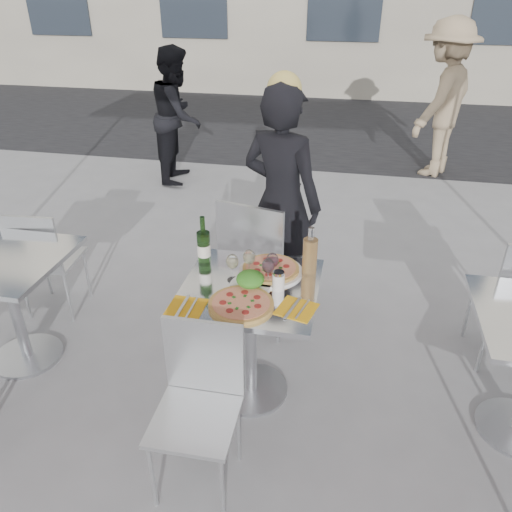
% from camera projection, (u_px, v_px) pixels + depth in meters
% --- Properties ---
extents(ground, '(80.00, 80.00, 0.00)m').
position_uv_depth(ground, '(251.00, 390.00, 3.02)').
color(ground, slate).
extents(street_asphalt, '(24.00, 5.00, 0.00)m').
position_uv_depth(street_asphalt, '(330.00, 123.00, 8.57)').
color(street_asphalt, black).
rests_on(street_asphalt, ground).
extents(main_table, '(0.72, 0.72, 0.75)m').
position_uv_depth(main_table, '(251.00, 318.00, 2.76)').
color(main_table, '#B7BABF').
rests_on(main_table, ground).
extents(side_table_left, '(0.72, 0.72, 0.75)m').
position_uv_depth(side_table_left, '(9.00, 288.00, 3.02)').
color(side_table_left, '#B7BABF').
rests_on(side_table_left, ground).
extents(chair_far, '(0.54, 0.55, 0.99)m').
position_uv_depth(chair_far, '(257.00, 256.00, 3.28)').
color(chair_far, silver).
rests_on(chair_far, ground).
extents(chair_near, '(0.39, 0.40, 0.84)m').
position_uv_depth(chair_near, '(199.00, 394.00, 2.31)').
color(chair_near, silver).
rests_on(chair_near, ground).
extents(side_chair_lfar, '(0.41, 0.42, 0.84)m').
position_uv_depth(side_chair_lfar, '(43.00, 255.00, 3.47)').
color(side_chair_lfar, silver).
rests_on(side_chair_lfar, ground).
extents(woman_diner, '(0.70, 0.59, 1.64)m').
position_uv_depth(woman_diner, '(281.00, 202.00, 3.46)').
color(woman_diner, black).
rests_on(woman_diner, ground).
extents(pedestrian_a, '(0.67, 0.82, 1.55)m').
position_uv_depth(pedestrian_a, '(177.00, 116.00, 5.83)').
color(pedestrian_a, black).
rests_on(pedestrian_a, ground).
extents(pedestrian_b, '(1.15, 1.36, 1.83)m').
position_uv_depth(pedestrian_b, '(442.00, 100.00, 5.95)').
color(pedestrian_b, '#9B8364').
rests_on(pedestrian_b, ground).
extents(pizza_near, '(0.33, 0.33, 0.02)m').
position_uv_depth(pizza_near, '(241.00, 304.00, 2.49)').
color(pizza_near, tan).
rests_on(pizza_near, main_table).
extents(pizza_far, '(0.36, 0.36, 0.03)m').
position_uv_depth(pizza_far, '(271.00, 269.00, 2.77)').
color(pizza_far, white).
rests_on(pizza_far, main_table).
extents(salad_plate, '(0.22, 0.22, 0.09)m').
position_uv_depth(salad_plate, '(250.00, 280.00, 2.63)').
color(salad_plate, white).
rests_on(salad_plate, main_table).
extents(wine_bottle, '(0.07, 0.08, 0.29)m').
position_uv_depth(wine_bottle, '(204.00, 246.00, 2.80)').
color(wine_bottle, '#244C1C').
rests_on(wine_bottle, main_table).
extents(carafe, '(0.08, 0.08, 0.29)m').
position_uv_depth(carafe, '(310.00, 256.00, 2.69)').
color(carafe, tan).
rests_on(carafe, main_table).
extents(sugar_shaker, '(0.06, 0.06, 0.11)m').
position_uv_depth(sugar_shaker, '(278.00, 281.00, 2.60)').
color(sugar_shaker, white).
rests_on(sugar_shaker, main_table).
extents(wineglass_white_a, '(0.07, 0.07, 0.16)m').
position_uv_depth(wineglass_white_a, '(232.00, 262.00, 2.65)').
color(wineglass_white_a, white).
rests_on(wineglass_white_a, main_table).
extents(wineglass_white_b, '(0.07, 0.07, 0.16)m').
position_uv_depth(wineglass_white_b, '(249.00, 258.00, 2.69)').
color(wineglass_white_b, white).
rests_on(wineglass_white_b, main_table).
extents(wineglass_red_a, '(0.07, 0.07, 0.16)m').
position_uv_depth(wineglass_red_a, '(268.00, 267.00, 2.61)').
color(wineglass_red_a, white).
rests_on(wineglass_red_a, main_table).
extents(wineglass_red_b, '(0.07, 0.07, 0.16)m').
position_uv_depth(wineglass_red_b, '(272.00, 261.00, 2.66)').
color(wineglass_red_b, white).
rests_on(wineglass_red_b, main_table).
extents(napkin_left, '(0.18, 0.20, 0.01)m').
position_uv_depth(napkin_left, '(186.00, 307.00, 2.48)').
color(napkin_left, '#F2AD15').
rests_on(napkin_left, main_table).
extents(napkin_right, '(0.22, 0.22, 0.01)m').
position_uv_depth(napkin_right, '(297.00, 309.00, 2.46)').
color(napkin_right, '#F2AD15').
rests_on(napkin_right, main_table).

